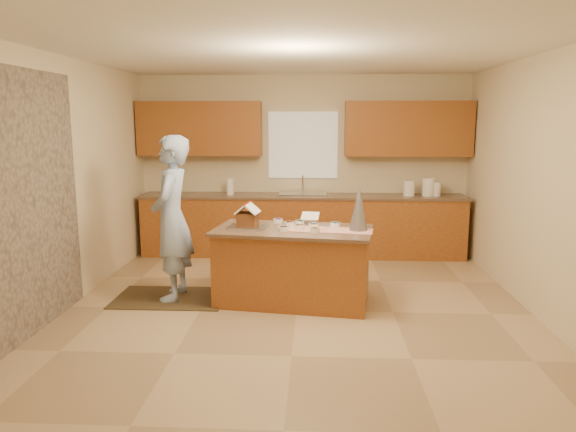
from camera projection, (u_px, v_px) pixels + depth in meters
The scene contains 28 objects.
floor at pixel (296, 311), 5.77m from camera, with size 5.50×5.50×0.00m, color tan.
ceiling at pixel (297, 51), 5.29m from camera, with size 5.50×5.50×0.00m, color silver.
wall_back at pixel (303, 165), 8.23m from camera, with size 5.50×5.50×0.00m, color beige.
wall_front at pixel (278, 249), 2.83m from camera, with size 5.50×5.50×0.00m, color beige.
wall_left at pixel (61, 185), 5.66m from camera, with size 5.50×5.50×0.00m, color beige.
wall_right at pixel (544, 188), 5.40m from camera, with size 5.50×5.50×0.00m, color beige.
stone_accent at pixel (23, 206), 4.89m from camera, with size 2.50×2.50×0.00m, color gray.
window_curtain at pixel (303, 145), 8.15m from camera, with size 1.05×0.03×1.00m, color white.
back_counter_base at pixel (302, 226), 8.10m from camera, with size 4.80×0.60×0.88m, color #A35B21.
back_counter_top at pixel (302, 196), 8.02m from camera, with size 4.85×0.63×0.04m, color brown.
upper_cabinet_left at pixel (200, 129), 8.04m from camera, with size 1.85×0.35×0.80m, color #964820.
upper_cabinet_right at pixel (408, 129), 7.88m from camera, with size 1.85×0.35×0.80m, color #964820.
sink at pixel (302, 197), 8.02m from camera, with size 0.70×0.45×0.12m, color silver.
faucet at pixel (303, 184), 8.17m from camera, with size 0.03×0.03×0.28m, color silver.
island_base at pixel (293, 267), 5.98m from camera, with size 1.65×0.82×0.81m, color #A35B21.
island_top at pixel (293, 230), 5.91m from camera, with size 1.72×0.90×0.04m, color brown.
table_runner at pixel (330, 230), 5.83m from camera, with size 0.92×0.33×0.01m, color #A41D0B.
baking_tray at pixel (248, 227), 5.95m from camera, with size 0.42×0.31×0.02m, color silver.
cookbook at pixel (310, 216), 6.20m from camera, with size 0.20×0.02×0.16m, color white.
tinsel_tree at pixel (359, 208), 5.77m from camera, with size 0.20×0.20×0.50m, color #A9A7B3.
rug at pixel (171, 298), 6.16m from camera, with size 1.26×0.82×0.01m, color black.
boy at pixel (172, 218), 6.00m from camera, with size 0.68×0.44×1.85m, color #98AFD8.
canister_a at pixel (409, 188), 7.91m from camera, with size 0.16×0.16×0.22m, color white.
canister_b at pixel (429, 187), 7.90m from camera, with size 0.18×0.18×0.27m, color white.
canister_c at pixel (436, 189), 7.90m from camera, with size 0.14×0.14×0.20m, color white.
paper_towel at pixel (230, 186), 8.05m from camera, with size 0.11×0.11×0.24m, color white.
gingerbread_house at pixel (248, 217), 5.93m from camera, with size 0.28×0.29×0.26m.
candy_bowls at pixel (302, 225), 5.96m from camera, with size 0.77×0.62×0.05m.
Camera 1 is at (0.19, -5.50, 2.02)m, focal length 33.39 mm.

